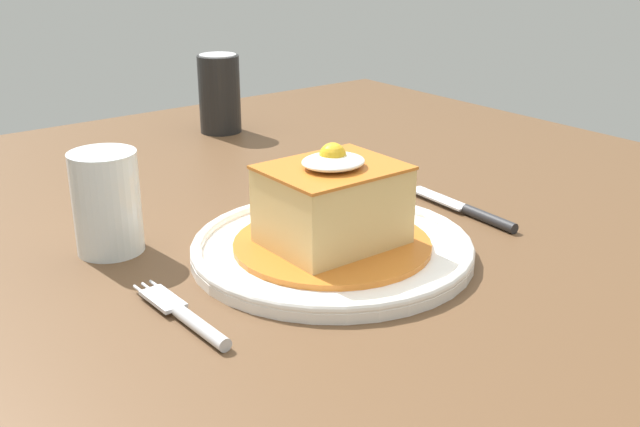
# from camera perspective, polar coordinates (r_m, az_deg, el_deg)

# --- Properties ---
(dining_table) EXTENTS (1.24, 1.09, 0.76)m
(dining_table) POSITION_cam_1_polar(r_m,az_deg,el_deg) (0.93, -3.62, -5.48)
(dining_table) COLOR brown
(dining_table) RESTS_ON ground_plane
(main_plate) EXTENTS (0.28, 0.28, 0.02)m
(main_plate) POSITION_cam_1_polar(r_m,az_deg,el_deg) (0.76, 0.92, -2.60)
(main_plate) COLOR white
(main_plate) RESTS_ON dining_table
(sandwich_meal) EXTENTS (0.20, 0.20, 0.11)m
(sandwich_meal) POSITION_cam_1_polar(r_m,az_deg,el_deg) (0.75, 0.94, 0.29)
(sandwich_meal) COLOR #C66B23
(sandwich_meal) RESTS_ON main_plate
(fork) EXTENTS (0.02, 0.14, 0.01)m
(fork) POSITION_cam_1_polar(r_m,az_deg,el_deg) (0.65, -9.91, -7.73)
(fork) COLOR silver
(fork) RESTS_ON dining_table
(knife) EXTENTS (0.02, 0.17, 0.01)m
(knife) POSITION_cam_1_polar(r_m,az_deg,el_deg) (0.88, 11.52, 0.08)
(knife) COLOR #262628
(knife) RESTS_ON dining_table
(soda_can) EXTENTS (0.07, 0.07, 0.12)m
(soda_can) POSITION_cam_1_polar(r_m,az_deg,el_deg) (1.23, -7.58, 8.94)
(soda_can) COLOR black
(soda_can) RESTS_ON dining_table
(drinking_glass) EXTENTS (0.07, 0.07, 0.10)m
(drinking_glass) POSITION_cam_1_polar(r_m,az_deg,el_deg) (0.79, -15.72, 0.31)
(drinking_glass) COLOR silver
(drinking_glass) RESTS_ON dining_table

